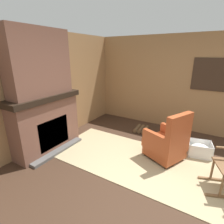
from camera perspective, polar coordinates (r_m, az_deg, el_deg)
The scene contains 11 objects.
ground_plane at distance 3.11m, azimuth 13.69°, elevation -23.44°, with size 14.00×14.00×0.00m, color #3D281C.
wood_panel_wall_left at distance 4.08m, azimuth -23.99°, elevation 5.89°, with size 0.06×5.98×2.55m.
wood_panel_wall_back at distance 5.07m, azimuth 24.64°, elevation 8.11°, with size 5.98×0.09×2.55m.
fireplace_hearth at distance 4.05m, azimuth -20.56°, elevation -3.46°, with size 0.67×1.57×1.25m.
chimney_breast at distance 3.80m, azimuth -22.89°, elevation 14.60°, with size 0.40×1.30×1.28m.
area_rug at distance 3.68m, azimuth 8.42°, elevation -15.53°, with size 3.58×1.57×0.01m.
armchair at distance 3.68m, azimuth 17.48°, elevation -9.69°, with size 0.88×0.85×1.04m.
firewood_stack at distance 4.96m, azimuth 9.51°, elevation -5.51°, with size 0.37×0.46×0.11m.
laundry_basket at distance 4.18m, azimuth 26.69°, elevation -10.75°, with size 0.52×0.46×0.30m.
oil_lamp_vase at distance 3.73m, azimuth -25.92°, elevation 5.70°, with size 0.12×0.12×0.28m.
storage_case at distance 3.99m, azimuth -20.48°, elevation 6.60°, with size 0.16×0.25×0.12m.
Camera 1 is at (0.58, -2.26, 2.06)m, focal length 28.00 mm.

